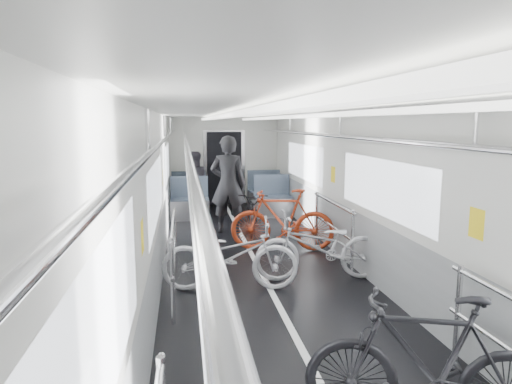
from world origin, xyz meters
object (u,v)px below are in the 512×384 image
bike_right_near (428,364)px  bike_right_mid (320,247)px  bike_left_far (230,255)px  bike_right_far (282,220)px  person_standing (228,185)px  bike_aisle (254,212)px  person_seated (194,181)px

bike_right_near → bike_right_mid: size_ratio=0.94×
bike_left_far → bike_right_near: 3.29m
bike_right_mid → bike_right_far: 1.63m
bike_right_far → person_standing: (-0.81, 1.46, 0.45)m
bike_right_near → bike_left_far: bearing=-141.5°
bike_left_far → bike_aisle: bearing=-7.6°
bike_right_near → bike_aisle: (-0.29, 6.25, -0.10)m
bike_right_far → person_standing: 1.73m
bike_right_mid → bike_right_near: bearing=-0.7°
bike_right_mid → bike_right_far: (-0.20, 1.62, 0.06)m
bike_left_far → bike_aisle: 3.26m
bike_right_far → person_seated: person_seated is taller
bike_right_near → person_standing: (-0.81, 6.35, 0.47)m
person_standing → person_seated: (-0.62, 2.54, -0.24)m
bike_left_far → bike_aisle: size_ratio=1.12×
bike_right_mid → bike_aisle: 3.02m
bike_aisle → bike_right_far: bearing=-66.6°
bike_left_far → bike_right_far: size_ratio=1.00×
bike_aisle → bike_right_mid: bearing=-69.3°
bike_right_far → person_seated: 4.26m
bike_right_near → person_standing: size_ratio=0.88×
bike_right_far → person_seated: size_ratio=1.20×
bike_right_mid → person_seated: 5.86m
bike_aisle → person_seated: 2.89m
bike_aisle → person_seated: bearing=124.6°
bike_right_mid → bike_right_far: bike_right_far is taller
bike_left_far → bike_right_near: size_ratio=1.04×
bike_right_mid → bike_aisle: bike_right_mid is taller
bike_left_far → bike_right_mid: size_ratio=0.98×
bike_right_far → person_standing: person_standing is taller
bike_right_near → bike_right_mid: bearing=-164.8°
person_seated → bike_right_far: bearing=99.3°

